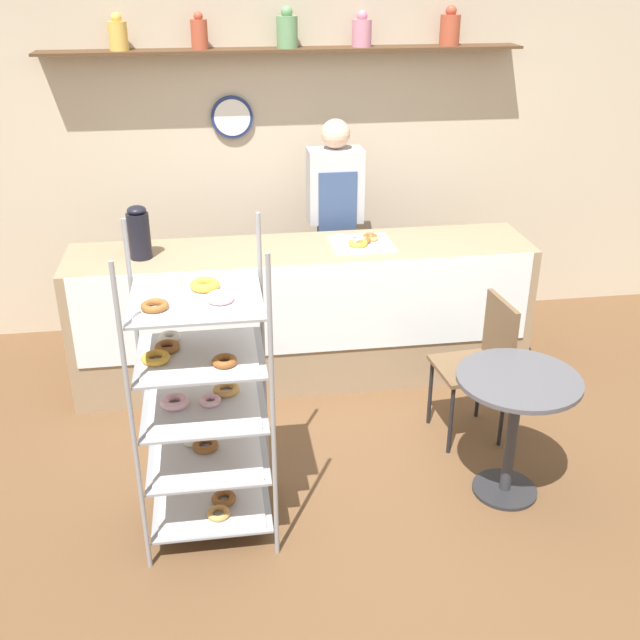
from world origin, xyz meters
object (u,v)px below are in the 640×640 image
donut_tray_counter (362,241)px  cafe_table (515,408)px  person_worker (335,224)px  coffee_carafe (139,233)px  pastry_rack (203,403)px  cafe_chair (483,355)px

donut_tray_counter → cafe_table: bearing=-69.9°
person_worker → coffee_carafe: person_worker is taller
pastry_rack → donut_tray_counter: 1.82m
person_worker → coffee_carafe: size_ratio=4.91×
pastry_rack → person_worker: size_ratio=0.95×
cafe_table → coffee_carafe: 2.46m
pastry_rack → cafe_table: (1.58, 0.02, -0.19)m
person_worker → cafe_table: person_worker is taller
cafe_table → coffee_carafe: size_ratio=2.13×
cafe_chair → donut_tray_counter: donut_tray_counter is taller
cafe_table → donut_tray_counter: (-0.53, 1.44, 0.42)m
cafe_chair → donut_tray_counter: (-0.56, 0.87, 0.42)m
pastry_rack → person_worker: bearing=64.2°
person_worker → cafe_table: size_ratio=2.31×
pastry_rack → cafe_chair: bearing=20.2°
cafe_chair → donut_tray_counter: 1.12m
cafe_chair → coffee_carafe: (-1.97, 0.83, 0.57)m
pastry_rack → cafe_table: bearing=0.8°
coffee_carafe → donut_tray_counter: size_ratio=0.85×
person_worker → cafe_chair: person_worker is taller
coffee_carafe → donut_tray_counter: (1.41, 0.04, -0.14)m
pastry_rack → person_worker: (0.96, 1.99, 0.18)m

